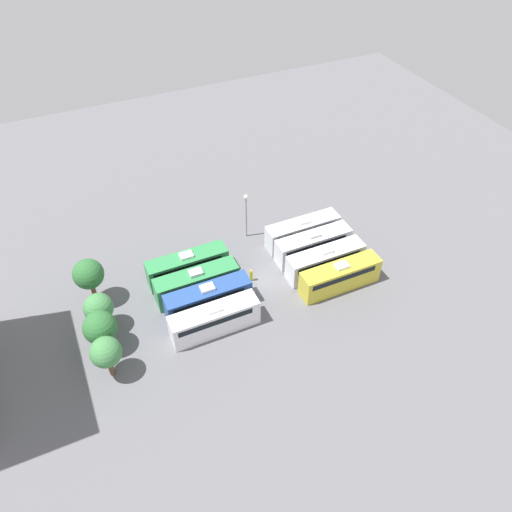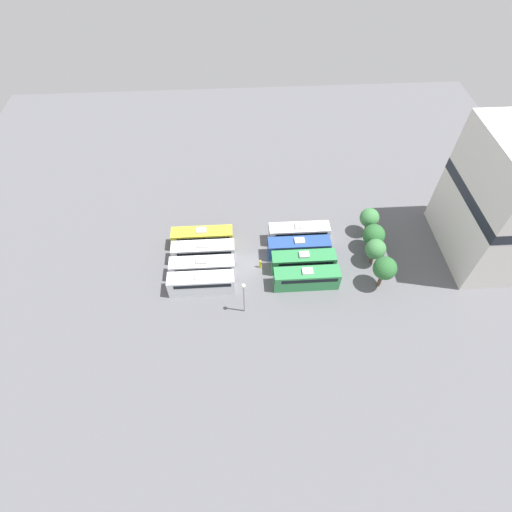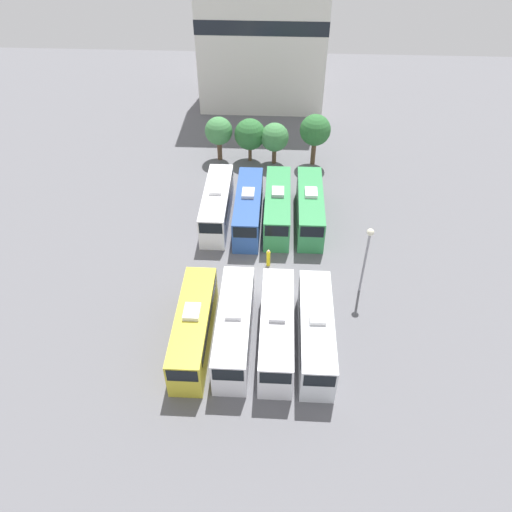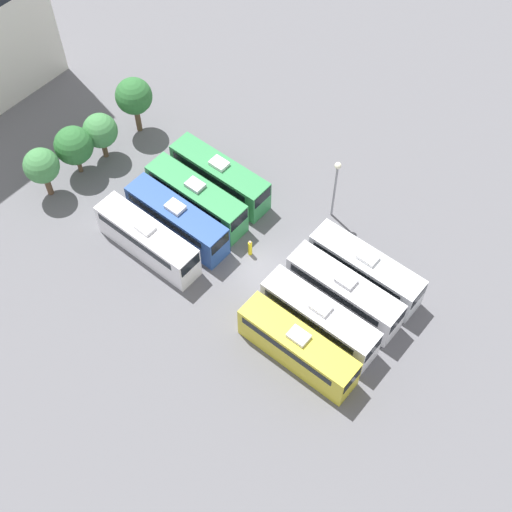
% 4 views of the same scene
% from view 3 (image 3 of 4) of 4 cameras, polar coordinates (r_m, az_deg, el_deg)
% --- Properties ---
extents(ground_plane, '(113.35, 113.35, 0.00)m').
position_cam_3_polar(ground_plane, '(45.30, 0.40, -2.06)').
color(ground_plane, slate).
extents(bus_0, '(2.51, 10.12, 3.73)m').
position_cam_3_polar(bus_0, '(38.87, -7.12, -7.98)').
color(bus_0, gold).
rests_on(bus_0, ground_plane).
extents(bus_1, '(2.51, 10.12, 3.73)m').
position_cam_3_polar(bus_1, '(38.66, -2.48, -7.96)').
color(bus_1, white).
rests_on(bus_1, ground_plane).
extents(bus_2, '(2.51, 10.12, 3.73)m').
position_cam_3_polar(bus_2, '(38.49, 2.39, -8.24)').
color(bus_2, white).
rests_on(bus_2, ground_plane).
extents(bus_3, '(2.51, 10.12, 3.73)m').
position_cam_3_polar(bus_3, '(38.58, 6.85, -8.45)').
color(bus_3, silver).
rests_on(bus_3, ground_plane).
extents(bus_4, '(2.51, 10.12, 3.73)m').
position_cam_3_polar(bus_4, '(50.76, -4.48, 6.01)').
color(bus_4, white).
rests_on(bus_4, ground_plane).
extents(bus_5, '(2.51, 10.12, 3.73)m').
position_cam_3_polar(bus_5, '(50.12, -0.88, 5.62)').
color(bus_5, '#284C93').
rests_on(bus_5, ground_plane).
extents(bus_6, '(2.51, 10.12, 3.73)m').
position_cam_3_polar(bus_6, '(50.33, 2.47, 5.76)').
color(bus_6, '#338C4C').
rests_on(bus_6, ground_plane).
extents(bus_7, '(2.51, 10.12, 3.73)m').
position_cam_3_polar(bus_7, '(50.48, 6.18, 5.65)').
color(bus_7, '#338C4C').
rests_on(bus_7, ground_plane).
extents(worker_person, '(0.36, 0.36, 1.83)m').
position_cam_3_polar(worker_person, '(45.62, 1.42, -0.24)').
color(worker_person, gold).
rests_on(worker_person, ground_plane).
extents(light_pole, '(0.60, 0.60, 6.85)m').
position_cam_3_polar(light_pole, '(41.56, 12.58, 0.71)').
color(light_pole, gray).
rests_on(light_pole, ground_plane).
extents(tree_0, '(3.23, 3.23, 5.34)m').
position_cam_3_polar(tree_0, '(59.98, -4.29, 14.03)').
color(tree_0, brown).
rests_on(tree_0, ground_plane).
extents(tree_1, '(3.62, 3.62, 5.25)m').
position_cam_3_polar(tree_1, '(59.68, -0.70, 13.72)').
color(tree_1, brown).
rests_on(tree_1, ground_plane).
extents(tree_2, '(3.28, 3.28, 5.01)m').
position_cam_3_polar(tree_2, '(59.25, 2.14, 13.38)').
color(tree_2, brown).
rests_on(tree_2, ground_plane).
extents(tree_3, '(3.55, 3.55, 6.17)m').
position_cam_3_polar(tree_3, '(58.93, 6.78, 14.06)').
color(tree_3, brown).
rests_on(tree_3, ground_plane).
extents(depot_building, '(16.87, 9.88, 20.96)m').
position_cam_3_polar(depot_building, '(72.64, 0.78, 24.95)').
color(depot_building, silver).
rests_on(depot_building, ground_plane).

